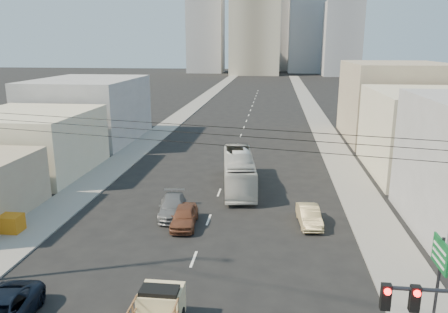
% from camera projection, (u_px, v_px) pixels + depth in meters
% --- Properties ---
extents(sidewalk_left, '(3.50, 180.00, 0.12)m').
position_uv_depth(sidewalk_left, '(192.00, 107.00, 86.66)').
color(sidewalk_left, gray).
rests_on(sidewalk_left, ground).
extents(sidewalk_right, '(3.50, 180.00, 0.12)m').
position_uv_depth(sidewalk_right, '(312.00, 109.00, 84.05)').
color(sidewalk_right, gray).
rests_on(sidewalk_right, ground).
extents(lane_dashes, '(0.15, 104.00, 0.01)m').
position_uv_depth(lane_dashes, '(245.00, 124.00, 69.02)').
color(lane_dashes, silver).
rests_on(lane_dashes, ground).
extents(city_bus, '(3.78, 10.96, 2.99)m').
position_uv_depth(city_bus, '(239.00, 171.00, 38.35)').
color(city_bus, beige).
rests_on(city_bus, ground).
extents(sedan_brown, '(1.94, 4.23, 1.41)m').
position_uv_depth(sedan_brown, '(184.00, 216.00, 30.30)').
color(sedan_brown, brown).
rests_on(sedan_brown, ground).
extents(sedan_tan, '(1.74, 4.06, 1.30)m').
position_uv_depth(sedan_tan, '(309.00, 216.00, 30.54)').
color(sedan_tan, tan).
rests_on(sedan_tan, ground).
extents(sedan_grey, '(2.65, 4.95, 1.37)m').
position_uv_depth(sedan_grey, '(173.00, 206.00, 32.19)').
color(sedan_grey, slate).
rests_on(sedan_grey, ground).
extents(green_sign, '(0.18, 1.60, 5.00)m').
position_uv_depth(green_sign, '(439.00, 267.00, 17.32)').
color(green_sign, '#2D2D33').
rests_on(green_sign, ground).
extents(overhead_wires, '(23.01, 5.02, 0.72)m').
position_uv_depth(overhead_wires, '(160.00, 131.00, 17.25)').
color(overhead_wires, black).
rests_on(overhead_wires, ground).
extents(crate_stack, '(1.80, 1.20, 1.14)m').
position_uv_depth(crate_stack, '(8.00, 223.00, 29.18)').
color(crate_stack, '#C16E12').
rests_on(crate_stack, sidewalk_left).
extents(bldg_right_mid, '(11.00, 14.00, 8.00)m').
position_uv_depth(bldg_right_mid, '(431.00, 133.00, 41.81)').
color(bldg_right_mid, beige).
rests_on(bldg_right_mid, ground).
extents(bldg_right_far, '(12.00, 16.00, 10.00)m').
position_uv_depth(bldg_right_far, '(394.00, 102.00, 56.89)').
color(bldg_right_far, tan).
rests_on(bldg_right_far, ground).
extents(bldg_left_mid, '(11.00, 12.00, 6.00)m').
position_uv_depth(bldg_left_mid, '(31.00, 143.00, 42.49)').
color(bldg_left_mid, beige).
rests_on(bldg_left_mid, ground).
extents(bldg_left_far, '(12.00, 16.00, 8.00)m').
position_uv_depth(bldg_left_far, '(89.00, 110.00, 56.72)').
color(bldg_left_far, gray).
rests_on(bldg_left_far, ground).
extents(midrise_ne, '(16.00, 16.00, 40.00)m').
position_uv_depth(midrise_ne, '(308.00, 25.00, 188.96)').
color(midrise_ne, '#999BA1').
rests_on(midrise_ne, ground).
extents(midrise_nw, '(15.00, 15.00, 34.00)m').
position_uv_depth(midrise_nw, '(206.00, 33.00, 189.78)').
color(midrise_nw, '#999BA1').
rests_on(midrise_nw, ground).
extents(midrise_back, '(18.00, 18.00, 44.00)m').
position_uv_depth(midrise_back, '(280.00, 22.00, 204.22)').
color(midrise_back, gray).
rests_on(midrise_back, ground).
extents(midrise_east, '(14.00, 14.00, 28.00)m').
position_uv_depth(midrise_east, '(342.00, 39.00, 169.90)').
color(midrise_east, '#999BA1').
rests_on(midrise_east, ground).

